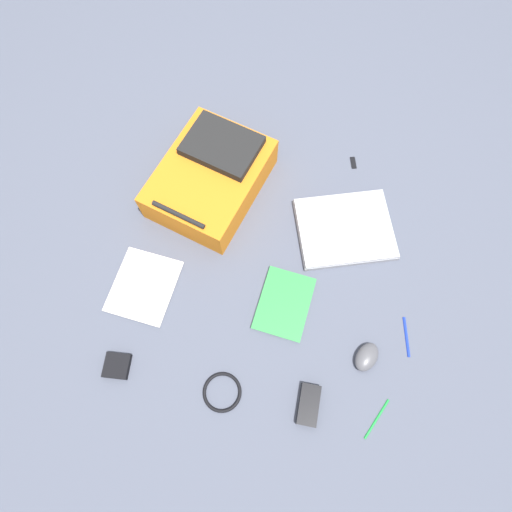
{
  "coord_description": "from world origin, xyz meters",
  "views": [
    {
      "loc": [
        -0.05,
        0.54,
        1.39
      ],
      "look_at": [
        0.03,
        0.03,
        0.02
      ],
      "focal_mm": 29.72,
      "sensor_mm": 36.0,
      "label": 1
    }
  ],
  "objects_px": {
    "book_comic": "(284,304)",
    "pen_blue": "(377,419)",
    "power_brick": "(309,405)",
    "earbud_pouch": "(117,366)",
    "pen_black": "(407,337)",
    "cable_coil": "(222,392)",
    "backpack": "(211,177)",
    "book_blue": "(144,286)",
    "usb_stick": "(353,162)",
    "laptop": "(345,229)",
    "computer_mouse": "(367,357)"
  },
  "relations": [
    {
      "from": "book_comic",
      "to": "pen_blue",
      "type": "relative_size",
      "value": 1.76
    },
    {
      "from": "power_brick",
      "to": "earbud_pouch",
      "type": "distance_m",
      "value": 0.62
    },
    {
      "from": "book_comic",
      "to": "pen_black",
      "type": "xyz_separation_m",
      "value": [
        -0.41,
        0.05,
        -0.0
      ]
    },
    {
      "from": "cable_coil",
      "to": "power_brick",
      "type": "relative_size",
      "value": 1.0
    },
    {
      "from": "backpack",
      "to": "pen_black",
      "type": "bearing_deg",
      "value": 148.1
    },
    {
      "from": "cable_coil",
      "to": "pen_black",
      "type": "distance_m",
      "value": 0.62
    },
    {
      "from": "pen_black",
      "to": "earbud_pouch",
      "type": "relative_size",
      "value": 1.66
    },
    {
      "from": "pen_black",
      "to": "cable_coil",
      "type": "bearing_deg",
      "value": 24.8
    },
    {
      "from": "book_blue",
      "to": "pen_blue",
      "type": "xyz_separation_m",
      "value": [
        -0.81,
        0.3,
        -0.0
      ]
    },
    {
      "from": "backpack",
      "to": "usb_stick",
      "type": "relative_size",
      "value": 10.23
    },
    {
      "from": "backpack",
      "to": "power_brick",
      "type": "distance_m",
      "value": 0.84
    },
    {
      "from": "cable_coil",
      "to": "earbud_pouch",
      "type": "height_order",
      "value": "earbud_pouch"
    },
    {
      "from": "power_brick",
      "to": "pen_blue",
      "type": "height_order",
      "value": "power_brick"
    },
    {
      "from": "pen_blue",
      "to": "laptop",
      "type": "bearing_deg",
      "value": -76.39
    },
    {
      "from": "book_comic",
      "to": "earbud_pouch",
      "type": "xyz_separation_m",
      "value": [
        0.5,
        0.28,
        0.0
      ]
    },
    {
      "from": "book_comic",
      "to": "book_blue",
      "type": "xyz_separation_m",
      "value": [
        0.48,
        0.01,
        -0.0
      ]
    },
    {
      "from": "computer_mouse",
      "to": "usb_stick",
      "type": "distance_m",
      "value": 0.73
    },
    {
      "from": "laptop",
      "to": "usb_stick",
      "type": "height_order",
      "value": "laptop"
    },
    {
      "from": "backpack",
      "to": "cable_coil",
      "type": "height_order",
      "value": "backpack"
    },
    {
      "from": "book_comic",
      "to": "earbud_pouch",
      "type": "distance_m",
      "value": 0.57
    },
    {
      "from": "book_comic",
      "to": "computer_mouse",
      "type": "distance_m",
      "value": 0.31
    },
    {
      "from": "book_blue",
      "to": "usb_stick",
      "type": "bearing_deg",
      "value": -138.02
    },
    {
      "from": "computer_mouse",
      "to": "power_brick",
      "type": "xyz_separation_m",
      "value": [
        0.17,
        0.17,
        -0.0
      ]
    },
    {
      "from": "backpack",
      "to": "pen_blue",
      "type": "bearing_deg",
      "value": 131.91
    },
    {
      "from": "backpack",
      "to": "pen_blue",
      "type": "relative_size",
      "value": 3.67
    },
    {
      "from": "cable_coil",
      "to": "pen_black",
      "type": "bearing_deg",
      "value": -155.2
    },
    {
      "from": "cable_coil",
      "to": "power_brick",
      "type": "height_order",
      "value": "power_brick"
    },
    {
      "from": "pen_black",
      "to": "usb_stick",
      "type": "xyz_separation_m",
      "value": [
        0.22,
        -0.64,
        -0.0
      ]
    },
    {
      "from": "power_brick",
      "to": "earbud_pouch",
      "type": "xyz_separation_m",
      "value": [
        0.62,
        -0.02,
        -0.0
      ]
    },
    {
      "from": "pen_blue",
      "to": "book_comic",
      "type": "bearing_deg",
      "value": -43.92
    },
    {
      "from": "earbud_pouch",
      "to": "backpack",
      "type": "bearing_deg",
      "value": -104.54
    },
    {
      "from": "cable_coil",
      "to": "earbud_pouch",
      "type": "xyz_separation_m",
      "value": [
        0.34,
        -0.03,
        0.01
      ]
    },
    {
      "from": "book_comic",
      "to": "pen_blue",
      "type": "distance_m",
      "value": 0.46
    },
    {
      "from": "computer_mouse",
      "to": "earbud_pouch",
      "type": "xyz_separation_m",
      "value": [
        0.78,
        0.15,
        -0.01
      ]
    },
    {
      "from": "backpack",
      "to": "pen_black",
      "type": "relative_size",
      "value": 3.97
    },
    {
      "from": "cable_coil",
      "to": "pen_black",
      "type": "xyz_separation_m",
      "value": [
        -0.57,
        -0.26,
        -0.0
      ]
    },
    {
      "from": "book_comic",
      "to": "computer_mouse",
      "type": "relative_size",
      "value": 2.49
    },
    {
      "from": "backpack",
      "to": "laptop",
      "type": "xyz_separation_m",
      "value": [
        -0.5,
        0.11,
        -0.06
      ]
    },
    {
      "from": "backpack",
      "to": "cable_coil",
      "type": "distance_m",
      "value": 0.74
    },
    {
      "from": "computer_mouse",
      "to": "backpack",
      "type": "bearing_deg",
      "value": 163.51
    },
    {
      "from": "cable_coil",
      "to": "book_blue",
      "type": "bearing_deg",
      "value": -42.62
    },
    {
      "from": "backpack",
      "to": "laptop",
      "type": "height_order",
      "value": "backpack"
    },
    {
      "from": "cable_coil",
      "to": "usb_stick",
      "type": "relative_size",
      "value": 2.43
    },
    {
      "from": "backpack",
      "to": "book_blue",
      "type": "height_order",
      "value": "backpack"
    },
    {
      "from": "pen_black",
      "to": "pen_blue",
      "type": "distance_m",
      "value": 0.28
    },
    {
      "from": "laptop",
      "to": "backpack",
      "type": "bearing_deg",
      "value": -11.98
    },
    {
      "from": "book_blue",
      "to": "earbud_pouch",
      "type": "height_order",
      "value": "earbud_pouch"
    },
    {
      "from": "backpack",
      "to": "power_brick",
      "type": "height_order",
      "value": "backpack"
    },
    {
      "from": "book_comic",
      "to": "book_blue",
      "type": "relative_size",
      "value": 0.94
    },
    {
      "from": "computer_mouse",
      "to": "pen_blue",
      "type": "bearing_deg",
      "value": -50.19
    }
  ]
}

